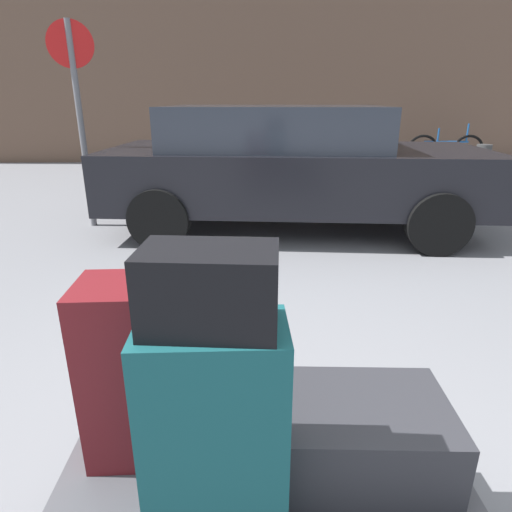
% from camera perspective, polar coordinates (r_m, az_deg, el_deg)
% --- Properties ---
extents(luggage_cart, '(1.33, 0.78, 0.34)m').
position_cam_1_polar(luggage_cart, '(1.59, 1.09, -30.32)').
color(luggage_cart, '#4C4C51').
rests_on(luggage_cart, ground_plane).
extents(suitcase_teal_front_right, '(0.38, 0.23, 0.64)m').
position_cam_1_polar(suitcase_teal_front_right, '(1.26, -5.37, -22.00)').
color(suitcase_teal_front_right, '#144C51').
rests_on(suitcase_teal_front_right, luggage_cart).
extents(suitcase_charcoal_center, '(0.60, 0.42, 0.24)m').
position_cam_1_polar(suitcase_charcoal_center, '(1.58, 13.14, -21.76)').
color(suitcase_charcoal_center, '#2D2D33').
rests_on(suitcase_charcoal_center, luggage_cart).
extents(suitcase_maroon_front_left, '(0.35, 0.26, 0.63)m').
position_cam_1_polar(suitcase_maroon_front_left, '(1.53, -15.20, -14.37)').
color(suitcase_maroon_front_left, maroon).
rests_on(suitcase_maroon_front_left, luggage_cart).
extents(duffel_bag_black_topmost_pile, '(0.34, 0.22, 0.20)m').
position_cam_1_polar(duffel_bag_black_topmost_pile, '(1.02, -6.12, -4.31)').
color(duffel_bag_black_topmost_pile, black).
rests_on(duffel_bag_black_topmost_pile, suitcase_teal_front_right).
extents(parked_car, '(4.44, 2.21, 1.42)m').
position_cam_1_polar(parked_car, '(5.20, 4.54, 11.80)').
color(parked_car, black).
rests_on(parked_car, ground_plane).
extents(bicycle_leaning, '(1.76, 0.17, 0.96)m').
position_cam_1_polar(bicycle_leaning, '(11.21, 23.61, 12.64)').
color(bicycle_leaning, black).
rests_on(bicycle_leaning, ground_plane).
extents(bollard_kerb_near, '(0.27, 0.27, 0.69)m').
position_cam_1_polar(bollard_kerb_near, '(8.76, 18.88, 11.42)').
color(bollard_kerb_near, '#383838').
rests_on(bollard_kerb_near, ground_plane).
extents(bollard_kerb_mid, '(0.27, 0.27, 0.69)m').
position_cam_1_polar(bollard_kerb_mid, '(9.36, 27.53, 10.75)').
color(bollard_kerb_mid, '#383838').
rests_on(bollard_kerb_mid, ground_plane).
extents(no_parking_sign, '(0.49, 0.12, 2.31)m').
position_cam_1_polar(no_parking_sign, '(5.63, -22.33, 17.94)').
color(no_parking_sign, slate).
rests_on(no_parking_sign, ground_plane).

